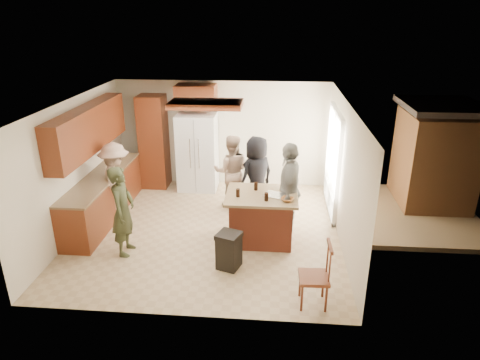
# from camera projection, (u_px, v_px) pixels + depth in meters

# --- Properties ---
(room_shell) EXTENTS (8.00, 5.20, 5.00)m
(room_shell) POSITION_uv_depth(u_px,v_px,m) (420.00, 167.00, 9.18)
(room_shell) COLOR tan
(room_shell) RESTS_ON ground
(person_front_left) EXTENTS (0.43, 0.59, 1.61)m
(person_front_left) POSITION_uv_depth(u_px,v_px,m) (123.00, 211.00, 7.30)
(person_front_left) COLOR #333820
(person_front_left) RESTS_ON ground
(person_behind_left) EXTENTS (0.82, 0.55, 1.59)m
(person_behind_left) POSITION_uv_depth(u_px,v_px,m) (232.00, 171.00, 9.11)
(person_behind_left) COLOR tan
(person_behind_left) RESTS_ON ground
(person_behind_right) EXTENTS (0.95, 0.92, 1.64)m
(person_behind_right) POSITION_uv_depth(u_px,v_px,m) (257.00, 175.00, 8.83)
(person_behind_right) COLOR black
(person_behind_right) RESTS_ON ground
(person_side_right) EXTENTS (0.65, 1.11, 1.82)m
(person_side_right) POSITION_uv_depth(u_px,v_px,m) (289.00, 190.00, 7.89)
(person_side_right) COLOR gray
(person_side_right) RESTS_ON ground
(person_counter) EXTENTS (0.82, 1.14, 1.61)m
(person_counter) POSITION_uv_depth(u_px,v_px,m) (116.00, 182.00, 8.52)
(person_counter) COLOR tan
(person_counter) RESTS_ON ground
(left_cabinetry) EXTENTS (0.64, 3.00, 2.30)m
(left_cabinetry) POSITION_uv_depth(u_px,v_px,m) (98.00, 174.00, 8.52)
(left_cabinetry) COLOR maroon
(left_cabinetry) RESTS_ON ground
(back_wall_units) EXTENTS (1.80, 0.60, 2.45)m
(back_wall_units) POSITION_uv_depth(u_px,v_px,m) (164.00, 131.00, 9.95)
(back_wall_units) COLOR maroon
(back_wall_units) RESTS_ON ground
(refrigerator) EXTENTS (0.90, 0.76, 1.80)m
(refrigerator) POSITION_uv_depth(u_px,v_px,m) (198.00, 152.00, 10.00)
(refrigerator) COLOR white
(refrigerator) RESTS_ON ground
(kitchen_island) EXTENTS (1.28, 1.03, 0.93)m
(kitchen_island) POSITION_uv_depth(u_px,v_px,m) (261.00, 217.00, 7.82)
(kitchen_island) COLOR brown
(kitchen_island) RESTS_ON ground
(island_items) EXTENTS (1.04, 0.69, 0.15)m
(island_items) POSITION_uv_depth(u_px,v_px,m) (274.00, 195.00, 7.53)
(island_items) COLOR silver
(island_items) RESTS_ON kitchen_island
(trash_bin) EXTENTS (0.46, 0.46, 0.63)m
(trash_bin) POSITION_uv_depth(u_px,v_px,m) (229.00, 250.00, 7.03)
(trash_bin) COLOR black
(trash_bin) RESTS_ON ground
(spindle_chair) EXTENTS (0.43, 0.43, 0.99)m
(spindle_chair) POSITION_uv_depth(u_px,v_px,m) (315.00, 277.00, 6.09)
(spindle_chair) COLOR maroon
(spindle_chair) RESTS_ON ground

